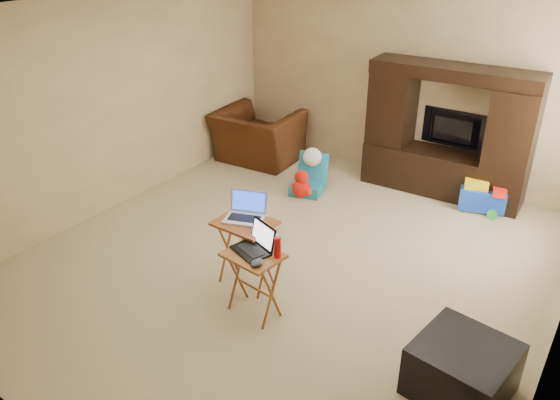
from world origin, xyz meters
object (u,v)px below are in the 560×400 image
Objects in this scene: mouse_left at (257,228)px; mouse_right at (257,263)px; entertainment_center at (447,132)px; plush_toy at (301,184)px; recliner at (258,136)px; ottoman at (462,369)px; laptop_left at (244,208)px; laptop_right at (250,240)px; child_rocker at (307,175)px; water_bottle at (278,247)px; push_toy at (483,195)px; tray_table_right at (254,284)px; tray_table_left at (246,253)px.

mouse_left is 1.10× the size of mouse_right.
plush_toy is (-1.42, -1.14, -0.64)m from entertainment_center.
ottoman is at bearing 141.14° from recliner.
laptop_left is 2.58× the size of mouse_left.
entertainment_center reaches higher than mouse_right.
laptop_right is (-1.87, -0.10, 0.53)m from ottoman.
child_rocker is at bearing 140.57° from ottoman.
water_bottle is (1.10, -2.27, 0.46)m from child_rocker.
child_rocker is at bearing -146.65° from entertainment_center.
plush_toy is 1.04× the size of laptop_left.
water_bottle reaches higher than push_toy.
laptop_right is 2.34× the size of mouse_left.
tray_table_right is at bearing -100.65° from entertainment_center.
mouse_right is (-0.39, -3.47, -0.18)m from entertainment_center.
water_bottle reaches higher than tray_table_right.
entertainment_center is 3.24× the size of tray_table_right.
recliner is 4.79m from ottoman.
mouse_right is at bearing -66.28° from plush_toy.
entertainment_center reaches higher than child_rocker.
tray_table_left is at bearing -64.07° from laptop_left.
recliner is 1.66× the size of tray_table_left.
laptop_right reaches higher than mouse_left.
recliner is 1.38m from plush_toy.
laptop_right is (-0.04, 0.02, 0.43)m from tray_table_right.
entertainment_center reaches higher than plush_toy.
laptop_right reaches higher than water_bottle.
ottoman is (2.72, -2.24, -0.05)m from child_rocker.
laptop_left reaches higher than water_bottle.
water_bottle is at bearing -22.58° from tray_table_left.
ottoman is 3.46× the size of water_bottle.
plush_toy is (0.00, -0.14, -0.07)m from child_rocker.
entertainment_center is at bearing -173.34° from recliner.
child_rocker is 2.52m from tray_table_right.
laptop_left is 1.10× the size of laptop_right.
mouse_left reaches higher than tray_table_right.
plush_toy is 1.98m from tray_table_left.
tray_table_left is (-1.45, -2.83, 0.14)m from push_toy.
tray_table_left is (0.57, -2.04, 0.08)m from child_rocker.
tray_table_right is (-1.12, -3.15, 0.11)m from push_toy.
child_rocker is 3.73× the size of mouse_left.
ottoman is at bearing 10.73° from tray_table_right.
plush_toy is 0.56× the size of ottoman.
entertainment_center is 3.89× the size of child_rocker.
laptop_right is at bearing -101.38° from entertainment_center.
tray_table_left is at bearing 143.09° from tray_table_right.
child_rocker is at bearing -174.11° from push_toy.
plush_toy is at bearing 108.24° from tray_table_left.
entertainment_center reaches higher than tray_table_right.
child_rocker is 3.53m from ottoman.
tray_table_right is (0.33, -0.32, -0.03)m from tray_table_left.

